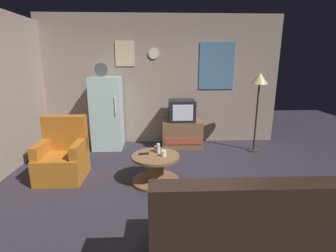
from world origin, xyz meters
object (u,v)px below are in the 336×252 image
tv_stand (182,134)px  wine_glass (158,148)px  coffee_table (156,169)px  remote_control (144,154)px  couch (246,234)px  standing_lamp (259,85)px  mug_ceramic_tan (157,149)px  crt_tv (182,110)px  fridge (107,113)px  mug_ceramic_white (164,153)px  armchair (63,157)px

tv_stand → wine_glass: wine_glass is taller
coffee_table → wine_glass: 0.31m
remote_control → couch: size_ratio=0.09×
standing_lamp → couch: bearing=-112.2°
remote_control → mug_ceramic_tan: bearing=23.3°
wine_glass → remote_control: wine_glass is taller
crt_tv → couch: (0.27, -3.28, -0.49)m
fridge → standing_lamp: size_ratio=1.11×
coffee_table → mug_ceramic_white: bearing=-22.4°
armchair → couch: bearing=-39.5°
fridge → wine_glass: size_ratio=11.80×
coffee_table → remote_control: bearing=166.4°
tv_stand → mug_ceramic_white: tv_stand is taller
coffee_table → couch: size_ratio=0.42×
remote_control → couch: couch is taller
coffee_table → armchair: size_ratio=0.75×
mug_ceramic_white → mug_ceramic_tan: same height
mug_ceramic_tan → couch: bearing=-66.2°
fridge → coffee_table: bearing=-58.5°
standing_lamp → wine_glass: bearing=-148.2°
tv_stand → coffee_table: 1.73m
coffee_table → wine_glass: wine_glass is taller
standing_lamp → crt_tv: bearing=168.1°
fridge → coffee_table: fridge is taller
standing_lamp → mug_ceramic_tan: size_ratio=17.67×
mug_ceramic_white → armchair: (-1.58, 0.29, -0.14)m
mug_ceramic_tan → couch: couch is taller
mug_ceramic_white → remote_control: bearing=162.8°
fridge → couch: bearing=-61.0°
standing_lamp → remote_control: (-2.20, -1.28, -0.91)m
standing_lamp → coffee_table: 2.67m
tv_stand → wine_glass: bearing=-108.4°
crt_tv → remote_control: (-0.72, -1.59, -0.35)m
fridge → mug_ceramic_white: bearing=-56.4°
fridge → crt_tv: size_ratio=3.28×
standing_lamp → wine_glass: (-1.98, -1.23, -0.85)m
tv_stand → mug_ceramic_tan: tv_stand is taller
crt_tv → wine_glass: 1.64m
mug_ceramic_tan → couch: size_ratio=0.05×
tv_stand → crt_tv: size_ratio=1.56×
tv_stand → armchair: bearing=-145.2°
standing_lamp → mug_ceramic_tan: 2.48m
coffee_table → couch: 1.83m
tv_stand → crt_tv: crt_tv is taller
tv_stand → wine_glass: (-0.51, -1.54, 0.22)m
fridge → mug_ceramic_white: size_ratio=19.67×
mug_ceramic_white → armchair: bearing=169.8°
remote_control → couch: 1.96m
mug_ceramic_tan → wine_glass: bearing=-69.9°
tv_stand → mug_ceramic_tan: size_ratio=9.33×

